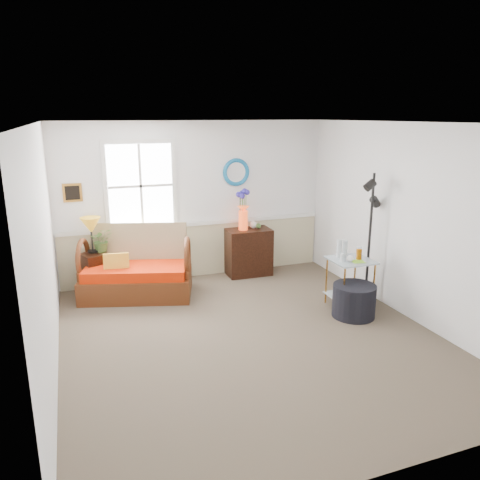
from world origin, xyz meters
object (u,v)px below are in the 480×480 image
object	(u,v)px
ottoman	(354,301)
floor_lamp	(370,239)
cabinet	(248,252)
side_table	(349,283)
loveseat	(136,262)
lamp_stand	(96,273)

from	to	relation	value
ottoman	floor_lamp	bearing A→B (deg)	40.84
cabinet	side_table	xyz separation A→B (m)	(0.84, -1.85, -0.04)
loveseat	ottoman	distance (m)	3.24
floor_lamp	ottoman	xyz separation A→B (m)	(-0.49, -0.42, -0.73)
lamp_stand	ottoman	xyz separation A→B (m)	(3.25, -2.12, -0.09)
lamp_stand	cabinet	bearing A→B (deg)	0.67
lamp_stand	floor_lamp	bearing A→B (deg)	-24.40
side_table	floor_lamp	bearing A→B (deg)	17.99
lamp_stand	floor_lamp	size ratio (longest dim) A/B	0.34
cabinet	floor_lamp	distance (m)	2.18
loveseat	floor_lamp	size ratio (longest dim) A/B	0.85
lamp_stand	ottoman	world-z (taller)	lamp_stand
loveseat	ottoman	xyz separation A→B (m)	(2.67, -1.81, -0.30)
loveseat	lamp_stand	bearing A→B (deg)	168.49
side_table	ottoman	size ratio (longest dim) A/B	1.22
loveseat	lamp_stand	size ratio (longest dim) A/B	2.53
loveseat	ottoman	world-z (taller)	loveseat
loveseat	cabinet	bearing A→B (deg)	26.92
cabinet	loveseat	bearing A→B (deg)	-168.16
side_table	cabinet	bearing A→B (deg)	114.34
lamp_stand	side_table	world-z (taller)	side_table
loveseat	cabinet	distance (m)	1.99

